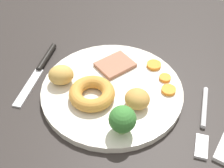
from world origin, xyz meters
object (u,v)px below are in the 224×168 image
object	(u,v)px
dinner_plate	(112,90)
yorkshire_pudding	(92,93)
carrot_coin_front	(154,65)
carrot_coin_side	(165,78)
knife	(40,67)
meat_slice_main	(115,65)
roast_potato_right	(137,99)
carrot_coin_back	(169,90)
broccoli_floret	(123,120)
roast_potato_left	(61,75)
fork	(203,123)

from	to	relation	value
dinner_plate	yorkshire_pudding	size ratio (longest dim) A/B	3.21
yorkshire_pudding	carrot_coin_front	size ratio (longest dim) A/B	2.86
carrot_coin_side	knife	xyz separation A→B (cm)	(25.52, 2.43, -1.26)
dinner_plate	meat_slice_main	bearing A→B (deg)	-80.40
roast_potato_right	carrot_coin_front	xyz separation A→B (cm)	(-1.14, -11.25, -1.33)
dinner_plate	carrot_coin_front	bearing A→B (deg)	-128.71
dinner_plate	carrot_coin_back	distance (cm)	10.64
broccoli_floret	meat_slice_main	bearing A→B (deg)	-70.82
dinner_plate	meat_slice_main	xyz separation A→B (cm)	(1.03, -6.09, 1.10)
roast_potato_left	carrot_coin_back	xyz separation A→B (cm)	(-20.10, -2.99, -1.51)
roast_potato_left	broccoli_floret	bearing A→B (deg)	149.96
dinner_plate	roast_potato_left	xyz separation A→B (cm)	(9.70, 1.06, 2.55)
roast_potato_right	carrot_coin_side	size ratio (longest dim) A/B	2.00
roast_potato_left	meat_slice_main	bearing A→B (deg)	-140.48
yorkshire_pudding	carrot_coin_side	xyz separation A→B (cm)	(-12.08, -8.53, -0.88)
dinner_plate	yorkshire_pudding	distance (cm)	4.85
meat_slice_main	roast_potato_right	distance (cm)	11.26
knife	meat_slice_main	bearing A→B (deg)	101.07
dinner_plate	meat_slice_main	size ratio (longest dim) A/B	3.85
roast_potato_left	fork	xyz separation A→B (cm)	(-26.97, 2.03, -2.87)
meat_slice_main	roast_potato_left	bearing A→B (deg)	39.52
roast_potato_left	roast_potato_right	distance (cm)	15.26
dinner_plate	knife	distance (cm)	16.43
yorkshire_pudding	knife	xyz separation A→B (cm)	(13.44, -6.10, -2.14)
carrot_coin_side	knife	world-z (taller)	carrot_coin_side
roast_potato_left	carrot_coin_side	bearing A→B (deg)	-162.19
meat_slice_main	yorkshire_pudding	distance (cm)	9.76
carrot_coin_front	yorkshire_pudding	bearing A→B (deg)	51.33
roast_potato_right	carrot_coin_side	xyz separation A→B (cm)	(-3.86, -8.08, -1.36)
meat_slice_main	roast_potato_left	world-z (taller)	roast_potato_left
carrot_coin_back	carrot_coin_side	bearing A→B (deg)	-70.36
roast_potato_left	carrot_coin_side	distance (cm)	20.01
meat_slice_main	knife	world-z (taller)	meat_slice_main
carrot_coin_back	broccoli_floret	bearing A→B (deg)	60.98
meat_slice_main	carrot_coin_front	xyz separation A→B (cm)	(-7.61, -2.12, -0.05)
dinner_plate	knife	xyz separation A→B (cm)	(16.22, -2.61, -0.25)
carrot_coin_front	broccoli_floret	size ratio (longest dim) A/B	0.55
yorkshire_pudding	carrot_coin_front	xyz separation A→B (cm)	(-9.36, -11.69, -0.85)
meat_slice_main	yorkshire_pudding	bearing A→B (deg)	79.64
dinner_plate	carrot_coin_side	world-z (taller)	carrot_coin_side
meat_slice_main	roast_potato_left	size ratio (longest dim) A/B	1.46
meat_slice_main	knife	xyz separation A→B (cm)	(15.19, 3.48, -1.35)
yorkshire_pudding	fork	size ratio (longest dim) A/B	0.55
meat_slice_main	roast_potato_right	bearing A→B (deg)	125.31
roast_potato_left	carrot_coin_side	xyz separation A→B (cm)	(-18.99, -6.10, -1.54)
roast_potato_right	broccoli_floret	distance (cm)	6.34
meat_slice_main	carrot_coin_side	size ratio (longest dim) A/B	3.10
dinner_plate	yorkshire_pudding	world-z (taller)	yorkshire_pudding
roast_potato_right	broccoli_floret	world-z (taller)	broccoli_floret
carrot_coin_back	dinner_plate	bearing A→B (deg)	10.50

